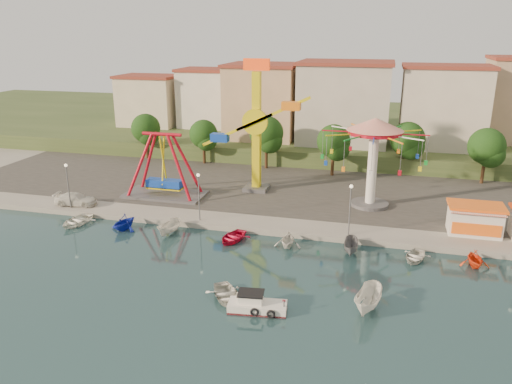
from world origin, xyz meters
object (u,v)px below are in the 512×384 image
(kamikaze_tower, at_px, (260,132))
(wave_swinger, at_px, (374,142))
(skiff, at_px, (368,300))
(van, at_px, (76,199))
(rowboat_a, at_px, (226,295))
(cabin_motorboat, at_px, (256,306))
(pirate_ship_ride, at_px, (164,166))

(kamikaze_tower, bearing_deg, wave_swinger, -9.46)
(skiff, bearing_deg, van, 169.63)
(skiff, xyz_separation_m, van, (-34.47, 14.20, 0.45))
(wave_swinger, height_order, rowboat_a, wave_swinger)
(cabin_motorboat, xyz_separation_m, skiff, (8.24, 2.15, 0.45))
(cabin_motorboat, distance_m, rowboat_a, 2.87)
(wave_swinger, bearing_deg, cabin_motorboat, -106.60)
(pirate_ship_ride, xyz_separation_m, kamikaze_tower, (10.94, 4.93, 3.91))
(van, bearing_deg, cabin_motorboat, -128.50)
(cabin_motorboat, height_order, skiff, skiff)
(kamikaze_tower, bearing_deg, cabin_motorboat, -76.43)
(wave_swinger, distance_m, skiff, 23.86)
(pirate_ship_ride, xyz_separation_m, wave_swinger, (24.90, 2.60, 3.80))
(cabin_motorboat, xyz_separation_m, rowboat_a, (-2.69, 0.99, -0.01))
(van, bearing_deg, wave_swinger, -82.41)
(pirate_ship_ride, distance_m, cabin_motorboat, 28.57)
(wave_swinger, height_order, cabin_motorboat, wave_swinger)
(rowboat_a, bearing_deg, wave_swinger, 34.88)
(kamikaze_tower, xyz_separation_m, wave_swinger, (13.95, -2.33, -0.11))
(cabin_motorboat, bearing_deg, kamikaze_tower, 96.48)
(skiff, bearing_deg, rowboat_a, -161.94)
(cabin_motorboat, relative_size, van, 0.93)
(kamikaze_tower, relative_size, wave_swinger, 1.42)
(van, bearing_deg, skiff, -118.96)
(rowboat_a, height_order, skiff, skiff)
(wave_swinger, xyz_separation_m, van, (-33.63, -8.48, -6.88))
(skiff, bearing_deg, pirate_ship_ride, 154.06)
(wave_swinger, bearing_deg, van, -165.85)
(kamikaze_tower, height_order, cabin_motorboat, kamikaze_tower)
(van, bearing_deg, pirate_ship_ride, -62.62)
(rowboat_a, bearing_deg, kamikaze_tower, 66.22)
(kamikaze_tower, height_order, wave_swinger, kamikaze_tower)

